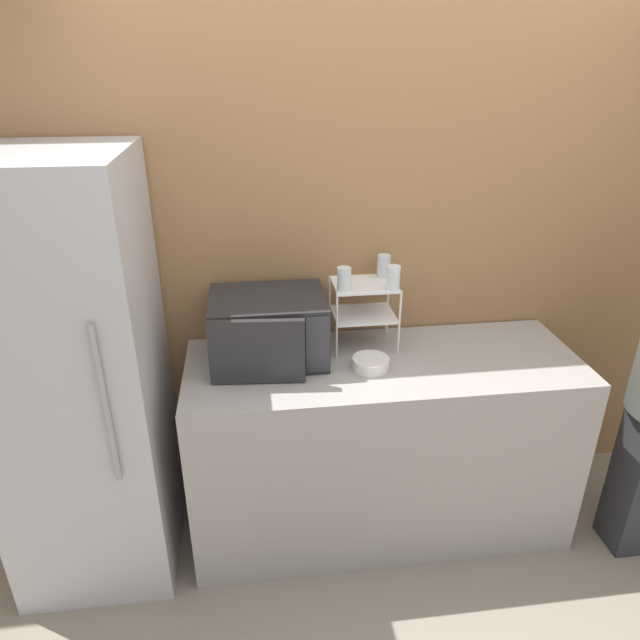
% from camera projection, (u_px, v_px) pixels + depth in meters
% --- Properties ---
extents(ground_plane, '(12.00, 12.00, 0.00)m').
position_uv_depth(ground_plane, '(391.00, 568.00, 2.67)').
color(ground_plane, gray).
extents(wall_back, '(8.00, 0.06, 2.60)m').
position_uv_depth(wall_back, '(371.00, 256.00, 2.74)').
color(wall_back, '#9E7047').
rests_on(wall_back, ground_plane).
extents(counter, '(1.78, 0.66, 0.93)m').
position_uv_depth(counter, '(380.00, 445.00, 2.76)').
color(counter, '#9E9993').
rests_on(counter, ground_plane).
extents(microwave, '(0.51, 0.45, 0.30)m').
position_uv_depth(microwave, '(268.00, 329.00, 2.53)').
color(microwave, '#262628').
rests_on(microwave, counter).
extents(dish_rack, '(0.30, 0.24, 0.31)m').
position_uv_depth(dish_rack, '(364.00, 301.00, 2.62)').
color(dish_rack, white).
rests_on(dish_rack, counter).
extents(glass_front_left, '(0.06, 0.06, 0.10)m').
position_uv_depth(glass_front_left, '(344.00, 279.00, 2.49)').
color(glass_front_left, silver).
rests_on(glass_front_left, dish_rack).
extents(glass_back_right, '(0.06, 0.06, 0.10)m').
position_uv_depth(glass_back_right, '(384.00, 266.00, 2.64)').
color(glass_back_right, silver).
rests_on(glass_back_right, dish_rack).
extents(glass_front_right, '(0.06, 0.06, 0.10)m').
position_uv_depth(glass_front_right, '(393.00, 278.00, 2.50)').
color(glass_front_right, silver).
rests_on(glass_front_right, dish_rack).
extents(bowl, '(0.16, 0.16, 0.05)m').
position_uv_depth(bowl, '(371.00, 364.00, 2.49)').
color(bowl, silver).
rests_on(bowl, counter).
extents(refrigerator, '(0.65, 0.72, 1.88)m').
position_uv_depth(refrigerator, '(79.00, 381.00, 2.39)').
color(refrigerator, '#B7B7BC').
rests_on(refrigerator, ground_plane).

